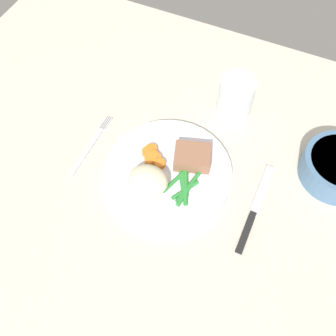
% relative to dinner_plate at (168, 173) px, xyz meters
% --- Properties ---
extents(dining_table, '(1.20, 0.90, 0.02)m').
position_rel_dinner_plate_xyz_m(dining_table, '(-0.02, 0.02, -0.02)').
color(dining_table, beige).
rests_on(dining_table, ground).
extents(dinner_plate, '(0.26, 0.26, 0.02)m').
position_rel_dinner_plate_xyz_m(dinner_plate, '(0.00, 0.00, 0.00)').
color(dinner_plate, white).
rests_on(dinner_plate, dining_table).
extents(meat_portion, '(0.09, 0.08, 0.03)m').
position_rel_dinner_plate_xyz_m(meat_portion, '(0.04, 0.04, 0.02)').
color(meat_portion, '#936047').
rests_on(meat_portion, dinner_plate).
extents(mashed_potatoes, '(0.08, 0.06, 0.05)m').
position_rel_dinner_plate_xyz_m(mashed_potatoes, '(-0.02, -0.05, 0.03)').
color(mashed_potatoes, beige).
rests_on(mashed_potatoes, dinner_plate).
extents(carrot_slices, '(0.06, 0.05, 0.01)m').
position_rel_dinner_plate_xyz_m(carrot_slices, '(-0.04, 0.01, 0.01)').
color(carrot_slices, orange).
rests_on(carrot_slices, dinner_plate).
extents(green_beans, '(0.06, 0.10, 0.01)m').
position_rel_dinner_plate_xyz_m(green_beans, '(0.04, -0.02, 0.01)').
color(green_beans, '#2D8C38').
rests_on(green_beans, dinner_plate).
extents(fork, '(0.01, 0.17, 0.00)m').
position_rel_dinner_plate_xyz_m(fork, '(-0.18, -0.00, -0.01)').
color(fork, silver).
rests_on(fork, dining_table).
extents(knife, '(0.02, 0.20, 0.01)m').
position_rel_dinner_plate_xyz_m(knife, '(0.19, -0.00, -0.01)').
color(knife, black).
rests_on(knife, dining_table).
extents(water_glass, '(0.08, 0.08, 0.09)m').
position_rel_dinner_plate_xyz_m(water_glass, '(0.06, 0.22, 0.03)').
color(water_glass, silver).
rests_on(water_glass, dining_table).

